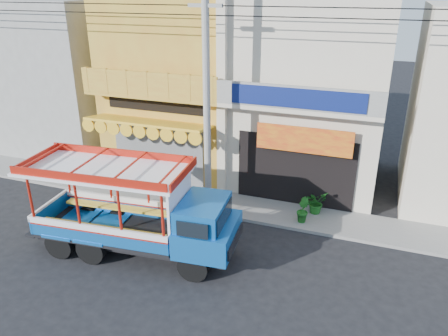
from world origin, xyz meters
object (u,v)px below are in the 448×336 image
at_px(utility_pole, 210,84).
at_px(potted_plant_a, 316,202).
at_px(green_sign, 136,175).
at_px(potted_plant_b, 302,210).
at_px(songthaew_truck, 147,213).

relative_size(utility_pole, potted_plant_a, 32.10).
xyz_separation_m(green_sign, potted_plant_b, (7.46, -0.78, 0.05)).
bearing_deg(green_sign, songthaew_truck, -54.84).
bearing_deg(green_sign, utility_pole, -15.02).
height_order(utility_pole, green_sign, utility_pole).
bearing_deg(potted_plant_b, songthaew_truck, 114.69).
distance_m(green_sign, potted_plant_a, 7.82).
height_order(songthaew_truck, potted_plant_b, songthaew_truck).
height_order(songthaew_truck, green_sign, songthaew_truck).
bearing_deg(potted_plant_b, potted_plant_a, -39.35).
relative_size(green_sign, potted_plant_b, 1.06).
distance_m(green_sign, potted_plant_b, 7.50).
xyz_separation_m(utility_pole, potted_plant_a, (3.83, 1.14, -4.48)).
relative_size(songthaew_truck, potted_plant_b, 7.53).
xyz_separation_m(green_sign, potted_plant_a, (7.82, 0.07, 0.02)).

